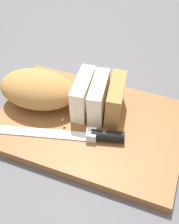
{
  "coord_description": "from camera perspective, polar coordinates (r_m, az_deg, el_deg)",
  "views": [
    {
      "loc": [
        0.13,
        -0.36,
        0.48
      ],
      "look_at": [
        0.0,
        0.0,
        0.05
      ],
      "focal_mm": 44.84,
      "sensor_mm": 36.0,
      "label": 1
    }
  ],
  "objects": [
    {
      "name": "crumb_stray_right",
      "position": [
        0.61,
        5.68,
        -0.22
      ],
      "size": [
        0.0,
        0.0,
        0.0
      ],
      "primitive_type": "sphere",
      "color": "tan",
      "rests_on": "cutting_board"
    },
    {
      "name": "crumb_near_knife",
      "position": [
        0.58,
        3.45,
        -3.73
      ],
      "size": [
        0.01,
        0.01,
        0.01
      ],
      "primitive_type": "sphere",
      "color": "tan",
      "rests_on": "cutting_board"
    },
    {
      "name": "cutting_board",
      "position": [
        0.61,
        0.0,
        -2.59
      ],
      "size": [
        0.4,
        0.27,
        0.02
      ],
      "primitive_type": "cube",
      "rotation": [
        0.0,
        0.0,
        -0.02
      ],
      "color": "brown",
      "rests_on": "ground_plane"
    },
    {
      "name": "bread_knife",
      "position": [
        0.56,
        0.02,
        -4.72
      ],
      "size": [
        0.27,
        0.08,
        0.02
      ],
      "rotation": [
        0.0,
        0.0,
        3.37
      ],
      "color": "silver",
      "rests_on": "cutting_board"
    },
    {
      "name": "bread_loaf",
      "position": [
        0.61,
        -6.35,
        4.12
      ],
      "size": [
        0.28,
        0.14,
        0.08
      ],
      "rotation": [
        0.0,
        0.0,
        0.13
      ],
      "color": "#A8753D",
      "rests_on": "cutting_board"
    },
    {
      "name": "crumb_near_loaf",
      "position": [
        0.59,
        -5.2,
        -2.93
      ],
      "size": [
        0.01,
        0.01,
        0.01
      ],
      "primitive_type": "sphere",
      "color": "tan",
      "rests_on": "cutting_board"
    },
    {
      "name": "crumb_stray_left",
      "position": [
        0.6,
        -5.49,
        -1.65
      ],
      "size": [
        0.01,
        0.01,
        0.01
      ],
      "primitive_type": "sphere",
      "color": "tan",
      "rests_on": "cutting_board"
    },
    {
      "name": "ground_plane",
      "position": [
        0.61,
        0.0,
        -3.24
      ],
      "size": [
        3.0,
        3.0,
        0.0
      ],
      "primitive_type": "plane",
      "color": "#4C4C51"
    }
  ]
}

